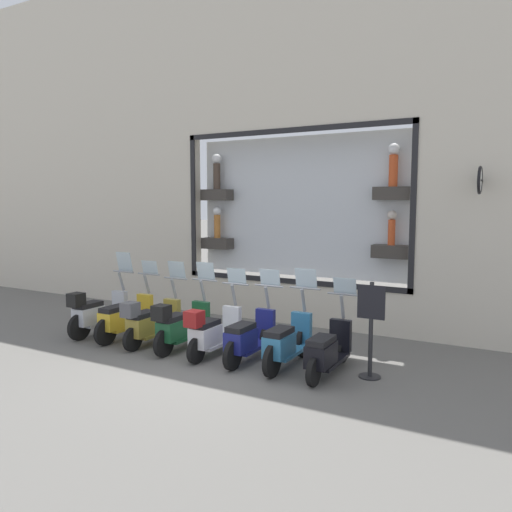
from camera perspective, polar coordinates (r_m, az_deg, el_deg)
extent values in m
plane|color=#66635E|center=(9.04, -5.59, -12.28)|extent=(120.00, 120.00, 0.00)
cube|color=beige|center=(18.71, -26.45, 10.44)|extent=(0.40, 15.19, 8.91)
cube|color=beige|center=(11.95, 4.30, -5.31)|extent=(0.40, 5.62, 0.96)
cube|color=beige|center=(12.33, 4.56, 24.43)|extent=(0.40, 5.62, 4.38)
cube|color=black|center=(11.63, 4.02, 14.15)|extent=(0.04, 5.62, 0.12)
cube|color=black|center=(11.67, 3.89, -2.88)|extent=(0.04, 5.62, 0.12)
cube|color=black|center=(10.65, 17.52, 5.31)|extent=(0.04, 0.12, 3.57)
cube|color=black|center=(12.93, -7.19, 5.65)|extent=(0.04, 0.12, 3.57)
cube|color=silver|center=(12.03, 5.09, 5.64)|extent=(0.04, 5.38, 3.33)
cube|color=#38332D|center=(11.09, 15.35, 6.91)|extent=(0.36, 0.79, 0.28)
cylinder|color=#CC4C23|center=(11.11, 15.42, 9.36)|extent=(0.19, 0.19, 0.67)
sphere|color=white|center=(11.15, 15.49, 11.71)|extent=(0.24, 0.24, 0.24)
cube|color=#38332D|center=(12.92, -4.48, 6.97)|extent=(0.36, 0.79, 0.28)
cylinder|color=#47382D|center=(12.94, -4.50, 9.05)|extent=(0.18, 0.18, 0.66)
sphere|color=white|center=(12.97, -4.52, 11.03)|extent=(0.24, 0.24, 0.24)
cube|color=#38332D|center=(11.14, 15.17, 0.49)|extent=(0.36, 0.79, 0.28)
cylinder|color=#CC4C23|center=(11.11, 15.23, 2.62)|extent=(0.15, 0.15, 0.55)
sphere|color=beige|center=(11.09, 15.29, 4.55)|extent=(0.20, 0.20, 0.20)
cube|color=#38332D|center=(12.97, -4.44, 1.46)|extent=(0.36, 0.79, 0.28)
cylinder|color=#B26B2D|center=(12.94, -4.45, 3.39)|extent=(0.16, 0.16, 0.59)
sphere|color=white|center=(12.92, -4.47, 5.17)|extent=(0.21, 0.21, 0.21)
cylinder|color=black|center=(10.31, 24.31, 7.87)|extent=(0.35, 0.05, 0.05)
torus|color=black|center=(10.13, 24.22, 7.91)|extent=(0.52, 0.06, 0.52)
cylinder|color=white|center=(10.13, 24.22, 7.91)|extent=(0.43, 0.03, 0.43)
cylinder|color=black|center=(9.21, 9.86, -10.52)|extent=(0.45, 0.09, 0.45)
cylinder|color=black|center=(8.01, 6.62, -13.02)|extent=(0.45, 0.09, 0.45)
cube|color=black|center=(8.61, 8.36, -11.76)|extent=(1.02, 0.38, 0.06)
cube|color=black|center=(8.21, 7.44, -11.10)|extent=(0.61, 0.35, 0.36)
cube|color=black|center=(8.15, 7.46, -9.55)|extent=(0.58, 0.31, 0.10)
cube|color=black|center=(9.01, 9.63, -8.91)|extent=(0.12, 0.37, 0.56)
cylinder|color=gray|center=(8.96, 9.84, -5.75)|extent=(0.20, 0.06, 0.45)
cylinder|color=gray|center=(8.98, 10.01, -4.33)|extent=(0.04, 0.61, 0.04)
cube|color=silver|center=(9.00, 10.11, -3.38)|extent=(0.08, 0.42, 0.29)
cylinder|color=black|center=(9.42, 5.42, -9.76)|extent=(0.55, 0.09, 0.55)
cylinder|color=black|center=(8.33, 1.85, -11.88)|extent=(0.55, 0.09, 0.55)
cube|color=teal|center=(8.87, 3.75, -10.84)|extent=(1.02, 0.38, 0.06)
cube|color=teal|center=(8.49, 2.66, -10.15)|extent=(0.61, 0.35, 0.36)
cube|color=black|center=(8.43, 2.67, -8.65)|extent=(0.58, 0.31, 0.10)
cube|color=teal|center=(9.27, 5.22, -8.13)|extent=(0.12, 0.37, 0.56)
cylinder|color=gray|center=(9.22, 5.43, -5.06)|extent=(0.20, 0.06, 0.45)
cylinder|color=gray|center=(9.24, 5.62, -3.68)|extent=(0.04, 0.60, 0.04)
cube|color=silver|center=(9.25, 5.73, -2.53)|extent=(0.09, 0.42, 0.36)
cylinder|color=black|center=(9.75, 1.37, -9.30)|extent=(0.51, 0.09, 0.51)
cylinder|color=black|center=(8.68, -2.69, -11.27)|extent=(0.51, 0.09, 0.51)
cube|color=navy|center=(9.21, -0.54, -10.31)|extent=(1.02, 0.39, 0.06)
cube|color=navy|center=(8.84, -1.75, -9.60)|extent=(0.61, 0.35, 0.36)
cube|color=black|center=(8.78, -1.76, -8.16)|extent=(0.58, 0.31, 0.10)
cube|color=navy|center=(9.59, 1.09, -7.73)|extent=(0.12, 0.37, 0.56)
cylinder|color=gray|center=(9.54, 1.29, -4.76)|extent=(0.20, 0.06, 0.45)
cylinder|color=gray|center=(9.57, 1.49, -3.43)|extent=(0.04, 0.60, 0.04)
cube|color=silver|center=(9.58, 1.60, -2.46)|extent=(0.08, 0.42, 0.32)
cylinder|color=black|center=(10.13, -2.38, -8.85)|extent=(0.46, 0.09, 0.46)
cylinder|color=black|center=(9.07, -6.85, -10.69)|extent=(0.46, 0.09, 0.46)
cube|color=silver|center=(9.60, -4.49, -9.79)|extent=(1.02, 0.39, 0.06)
cube|color=silver|center=(9.24, -5.80, -9.08)|extent=(0.61, 0.35, 0.36)
cube|color=black|center=(9.18, -5.81, -7.69)|extent=(0.58, 0.31, 0.10)
cube|color=silver|center=(9.96, -2.75, -7.34)|extent=(0.12, 0.37, 0.56)
cylinder|color=gray|center=(9.91, -2.56, -4.49)|extent=(0.20, 0.06, 0.45)
cylinder|color=gray|center=(9.93, -2.35, -3.21)|extent=(0.04, 0.60, 0.04)
cube|color=silver|center=(9.94, -2.24, -2.29)|extent=(0.08, 0.42, 0.31)
cube|color=maroon|center=(8.88, -7.08, -7.13)|extent=(0.28, 0.28, 0.28)
cylinder|color=black|center=(10.51, -5.96, -8.19)|extent=(0.51, 0.09, 0.51)
cylinder|color=black|center=(9.52, -10.49, -9.79)|extent=(0.51, 0.09, 0.51)
cube|color=#19512D|center=(10.01, -8.11, -9.03)|extent=(1.02, 0.38, 0.06)
cube|color=#19512D|center=(9.67, -9.48, -8.30)|extent=(0.61, 0.35, 0.36)
cube|color=black|center=(9.62, -9.51, -6.98)|extent=(0.58, 0.31, 0.10)
cube|color=#19512D|center=(10.36, -6.30, -6.71)|extent=(0.12, 0.37, 0.56)
cylinder|color=gray|center=(10.32, -6.11, -3.97)|extent=(0.20, 0.06, 0.45)
cylinder|color=gray|center=(10.34, -5.90, -2.74)|extent=(0.04, 0.60, 0.04)
cube|color=silver|center=(10.34, -5.79, -1.70)|extent=(0.09, 0.42, 0.37)
cube|color=black|center=(9.34, -10.77, -6.39)|extent=(0.28, 0.28, 0.28)
cylinder|color=black|center=(10.97, -9.14, -7.75)|extent=(0.47, 0.09, 0.47)
cylinder|color=black|center=(9.99, -13.92, -9.23)|extent=(0.47, 0.09, 0.47)
cube|color=olive|center=(10.47, -11.41, -8.53)|extent=(1.02, 0.38, 0.06)
cube|color=olive|center=(10.15, -12.82, -7.81)|extent=(0.61, 0.35, 0.36)
cube|color=black|center=(10.10, -12.85, -6.54)|extent=(0.58, 0.31, 0.10)
cube|color=olive|center=(10.81, -9.56, -6.34)|extent=(0.12, 0.37, 0.56)
cylinder|color=gray|center=(10.76, -9.38, -3.71)|extent=(0.20, 0.06, 0.45)
cylinder|color=gray|center=(10.78, -9.17, -2.53)|extent=(0.04, 0.61, 0.04)
cube|color=silver|center=(10.79, -9.05, -1.54)|extent=(0.09, 0.42, 0.36)
cube|color=#4C4C51|center=(9.82, -14.19, -5.98)|extent=(0.28, 0.28, 0.28)
cylinder|color=black|center=(11.40, -12.23, -7.07)|extent=(0.55, 0.09, 0.55)
cylinder|color=black|center=(10.52, -16.82, -8.32)|extent=(0.55, 0.09, 0.55)
cube|color=gold|center=(10.95, -14.43, -7.75)|extent=(1.02, 0.38, 0.06)
cube|color=gold|center=(10.65, -15.85, -7.03)|extent=(0.61, 0.35, 0.36)
cube|color=black|center=(10.60, -15.89, -5.82)|extent=(0.58, 0.31, 0.10)
cube|color=gold|center=(11.27, -12.56, -5.69)|extent=(0.12, 0.37, 0.56)
cylinder|color=gray|center=(11.24, -12.38, -3.16)|extent=(0.20, 0.06, 0.45)
cylinder|color=gray|center=(11.26, -12.17, -2.04)|extent=(0.04, 0.61, 0.04)
cube|color=silver|center=(11.27, -12.06, -1.27)|extent=(0.08, 0.42, 0.29)
cylinder|color=black|center=(11.90, -14.97, -6.56)|extent=(0.56, 0.09, 0.56)
cylinder|color=black|center=(11.06, -19.54, -7.68)|extent=(0.56, 0.09, 0.56)
cube|color=#B7BCC6|center=(11.47, -17.17, -7.17)|extent=(1.02, 0.38, 0.06)
cube|color=#B7BCC6|center=(11.18, -18.59, -6.46)|extent=(0.61, 0.35, 0.36)
cube|color=black|center=(11.13, -18.63, -5.31)|extent=(0.58, 0.31, 0.10)
cube|color=#B7BCC6|center=(11.78, -15.30, -5.23)|extent=(0.12, 0.37, 0.56)
cylinder|color=gray|center=(11.74, -15.13, -2.81)|extent=(0.20, 0.06, 0.45)
cylinder|color=gray|center=(11.76, -14.92, -1.73)|extent=(0.04, 0.61, 0.04)
cube|color=silver|center=(11.76, -14.82, -0.63)|extent=(0.11, 0.42, 0.44)
cube|color=black|center=(10.90, -19.87, -4.73)|extent=(0.28, 0.28, 0.28)
cylinder|color=#232326|center=(8.61, 12.86, -13.28)|extent=(0.36, 0.36, 0.02)
cylinder|color=#232326|center=(8.39, 12.99, -8.25)|extent=(0.07, 0.07, 1.58)
cube|color=black|center=(8.26, 13.03, -5.16)|extent=(0.03, 0.45, 0.55)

